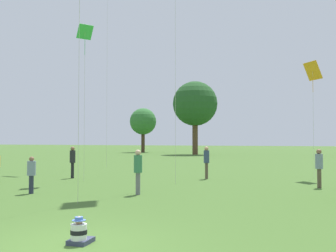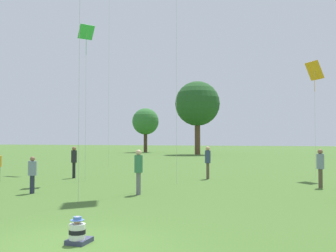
# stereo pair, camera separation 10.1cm
# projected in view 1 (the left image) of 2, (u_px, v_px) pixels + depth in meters

# --- Properties ---
(ground_plane) EXTENTS (300.00, 300.00, 0.00)m
(ground_plane) POSITION_uv_depth(u_px,v_px,m) (69.00, 246.00, 8.14)
(ground_plane) COLOR #426628
(seated_toddler) EXTENTS (0.48, 0.57, 0.59)m
(seated_toddler) POSITION_uv_depth(u_px,v_px,m) (79.00, 233.00, 8.32)
(seated_toddler) COLOR #383D56
(seated_toddler) RESTS_ON ground
(person_standing_0) EXTENTS (0.46, 0.46, 1.84)m
(person_standing_0) POSITION_uv_depth(u_px,v_px,m) (73.00, 159.00, 22.78)
(person_standing_0) COLOR black
(person_standing_0) RESTS_ON ground
(person_standing_1) EXTENTS (0.42, 0.42, 1.85)m
(person_standing_1) POSITION_uv_depth(u_px,v_px,m) (206.00, 159.00, 22.35)
(person_standing_1) COLOR brown
(person_standing_1) RESTS_ON ground
(person_standing_3) EXTENTS (0.35, 0.35, 1.82)m
(person_standing_3) POSITION_uv_depth(u_px,v_px,m) (138.00, 167.00, 15.91)
(person_standing_3) COLOR slate
(person_standing_3) RESTS_ON ground
(person_standing_5) EXTENTS (0.35, 0.35, 1.53)m
(person_standing_5) POSITION_uv_depth(u_px,v_px,m) (31.00, 172.00, 16.20)
(person_standing_5) COLOR #282D42
(person_standing_5) RESTS_ON ground
(person_standing_6) EXTENTS (0.45, 0.45, 1.79)m
(person_standing_6) POSITION_uv_depth(u_px,v_px,m) (319.00, 164.00, 18.18)
(person_standing_6) COLOR brown
(person_standing_6) RESTS_ON ground
(kite_0) EXTENTS (0.86, 0.95, 8.47)m
(kite_0) POSITION_uv_depth(u_px,v_px,m) (85.00, 37.00, 21.42)
(kite_0) COLOR green
(kite_0) RESTS_ON ground
(kite_2) EXTENTS (1.11, 1.17, 6.79)m
(kite_2) POSITION_uv_depth(u_px,v_px,m) (313.00, 73.00, 23.03)
(kite_2) COLOR orange
(kite_2) RESTS_ON ground
(distant_tree_0) EXTENTS (6.93, 6.93, 11.37)m
(distant_tree_0) POSITION_uv_depth(u_px,v_px,m) (195.00, 104.00, 60.92)
(distant_tree_0) COLOR brown
(distant_tree_0) RESTS_ON ground
(distant_tree_2) EXTENTS (4.85, 4.85, 8.08)m
(distant_tree_2) POSITION_uv_depth(u_px,v_px,m) (143.00, 122.00, 71.81)
(distant_tree_2) COLOR #473323
(distant_tree_2) RESTS_ON ground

